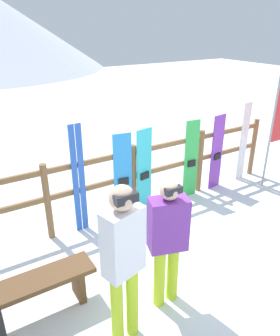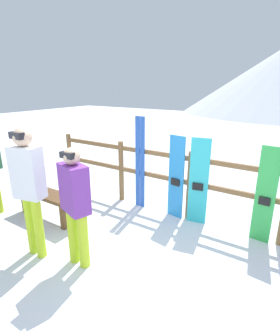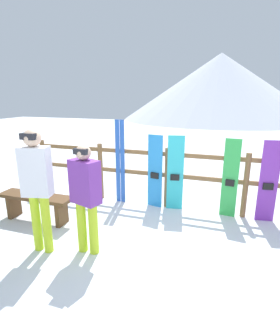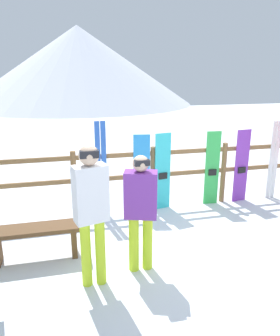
{
  "view_description": "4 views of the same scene",
  "coord_description": "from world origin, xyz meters",
  "px_view_note": "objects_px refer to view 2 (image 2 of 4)",
  "views": [
    {
      "loc": [
        -2.51,
        -2.6,
        3.06
      ],
      "look_at": [
        -0.28,
        1.04,
        1.14
      ],
      "focal_mm": 35.0,
      "sensor_mm": 36.0,
      "label": 1
    },
    {
      "loc": [
        1.58,
        -2.29,
        2.29
      ],
      "look_at": [
        -0.64,
        1.11,
        0.99
      ],
      "focal_mm": 28.0,
      "sensor_mm": 36.0,
      "label": 2
    },
    {
      "loc": [
        1.07,
        -3.22,
        2.22
      ],
      "look_at": [
        -0.31,
        0.92,
        1.0
      ],
      "focal_mm": 28.0,
      "sensor_mm": 36.0,
      "label": 3
    },
    {
      "loc": [
        -1.64,
        -4.03,
        2.59
      ],
      "look_at": [
        -0.47,
        0.82,
        1.1
      ],
      "focal_mm": 35.0,
      "sensor_mm": 36.0,
      "label": 4
    }
  ],
  "objects_px": {
    "bench": "(47,199)",
    "person_purple": "(75,200)",
    "snowboard_blue": "(176,178)",
    "ski_pair_blue": "(140,163)",
    "person_white": "(29,183)",
    "snowboard_green": "(265,196)",
    "snowboard_cyan": "(199,182)"
  },
  "relations": [
    {
      "from": "person_white",
      "to": "ski_pair_blue",
      "type": "height_order",
      "value": "person_white"
    },
    {
      "from": "snowboard_blue",
      "to": "ski_pair_blue",
      "type": "bearing_deg",
      "value": 179.74
    },
    {
      "from": "person_white",
      "to": "snowboard_blue",
      "type": "distance_m",
      "value": 2.38
    },
    {
      "from": "person_white",
      "to": "snowboard_cyan",
      "type": "bearing_deg",
      "value": 53.45
    },
    {
      "from": "snowboard_blue",
      "to": "bench",
      "type": "bearing_deg",
      "value": -145.01
    },
    {
      "from": "person_purple",
      "to": "snowboard_green",
      "type": "bearing_deg",
      "value": 44.71
    },
    {
      "from": "person_purple",
      "to": "snowboard_blue",
      "type": "distance_m",
      "value": 1.96
    },
    {
      "from": "snowboard_green",
      "to": "ski_pair_blue",
      "type": "bearing_deg",
      "value": 179.91
    },
    {
      "from": "bench",
      "to": "person_purple",
      "type": "xyz_separation_m",
      "value": [
        1.38,
        -0.59,
        0.56
      ]
    },
    {
      "from": "person_purple",
      "to": "snowboard_cyan",
      "type": "relative_size",
      "value": 1.07
    },
    {
      "from": "person_white",
      "to": "person_purple",
      "type": "xyz_separation_m",
      "value": [
        0.65,
        0.18,
        -0.15
      ]
    },
    {
      "from": "person_white",
      "to": "snowboard_cyan",
      "type": "relative_size",
      "value": 1.2
    },
    {
      "from": "snowboard_green",
      "to": "bench",
      "type": "bearing_deg",
      "value": -158.42
    },
    {
      "from": "person_white",
      "to": "snowboard_blue",
      "type": "relative_size",
      "value": 1.21
    },
    {
      "from": "person_white",
      "to": "snowboard_green",
      "type": "relative_size",
      "value": 1.21
    },
    {
      "from": "person_purple",
      "to": "snowboard_green",
      "type": "height_order",
      "value": "person_purple"
    },
    {
      "from": "ski_pair_blue",
      "to": "snowboard_green",
      "type": "bearing_deg",
      "value": -0.09
    },
    {
      "from": "person_purple",
      "to": "bench",
      "type": "bearing_deg",
      "value": 156.87
    },
    {
      "from": "snowboard_blue",
      "to": "snowboard_green",
      "type": "relative_size",
      "value": 1.0
    },
    {
      "from": "person_white",
      "to": "snowboard_green",
      "type": "xyz_separation_m",
      "value": [
        2.56,
        2.07,
        -0.33
      ]
    },
    {
      "from": "snowboard_green",
      "to": "snowboard_cyan",
      "type": "bearing_deg",
      "value": 180.0
    },
    {
      "from": "ski_pair_blue",
      "to": "snowboard_green",
      "type": "height_order",
      "value": "ski_pair_blue"
    },
    {
      "from": "snowboard_blue",
      "to": "snowboard_cyan",
      "type": "height_order",
      "value": "snowboard_cyan"
    },
    {
      "from": "bench",
      "to": "snowboard_cyan",
      "type": "bearing_deg",
      "value": 29.83
    },
    {
      "from": "person_white",
      "to": "snowboard_green",
      "type": "bearing_deg",
      "value": 39.02
    },
    {
      "from": "bench",
      "to": "snowboard_blue",
      "type": "distance_m",
      "value": 2.3
    },
    {
      "from": "snowboard_blue",
      "to": "snowboard_cyan",
      "type": "xyz_separation_m",
      "value": [
        0.41,
        0.0,
        0.0
      ]
    },
    {
      "from": "bench",
      "to": "snowboard_cyan",
      "type": "relative_size",
      "value": 0.94
    },
    {
      "from": "snowboard_cyan",
      "to": "ski_pair_blue",
      "type": "bearing_deg",
      "value": 179.83
    },
    {
      "from": "bench",
      "to": "person_purple",
      "type": "relative_size",
      "value": 0.88
    },
    {
      "from": "bench",
      "to": "snowboard_green",
      "type": "bearing_deg",
      "value": 21.58
    },
    {
      "from": "person_purple",
      "to": "ski_pair_blue",
      "type": "distance_m",
      "value": 1.92
    }
  ]
}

